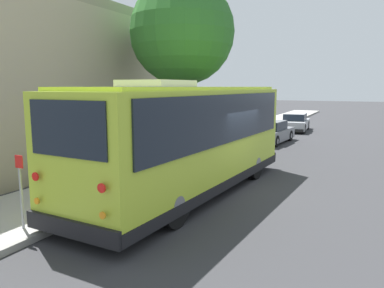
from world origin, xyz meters
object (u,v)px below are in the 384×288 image
Objects in this scene: parked_sedan_gray at (271,133)px; sign_post_far at (76,174)px; parked_sedan_silver at (295,123)px; sign_post_near at (21,191)px; street_tree at (183,26)px; shuttle_bus at (189,134)px.

sign_post_far is (-14.27, 1.54, 0.41)m from parked_sedan_gray.
parked_sedan_silver is 22.77m from sign_post_near.
street_tree reaches higher than parked_sedan_silver.
street_tree is 10.07m from sign_post_near.
sign_post_far is at bearing -175.83° from street_tree.
parked_sedan_silver is at bearing 3.13° from parked_sedan_gray.
parked_sedan_silver is 0.56× the size of street_tree.
parked_sedan_silver is 21.07m from sign_post_far.
street_tree reaches higher than shuttle_bus.
sign_post_near is at bearing 172.11° from parked_sedan_silver.
sign_post_near reaches higher than parked_sedan_gray.
street_tree is at bearing 4.17° from sign_post_far.
parked_sedan_silver is at bearing 4.20° from shuttle_bus.
shuttle_bus is 4.94m from sign_post_near.
parked_sedan_gray is at bearing 5.33° from shuttle_bus.
parked_sedan_gray is at bearing -16.14° from street_tree.
shuttle_bus is 18.26m from parked_sedan_silver.
sign_post_near reaches higher than parked_sedan_silver.
sign_post_near is (-4.49, 1.89, -0.84)m from shuttle_bus.
shuttle_bus reaches higher than parked_sedan_silver.
sign_post_far is (-2.78, 1.89, -0.83)m from shuttle_bus.
street_tree reaches higher than sign_post_far.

